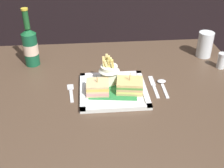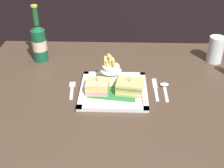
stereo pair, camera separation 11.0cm
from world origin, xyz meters
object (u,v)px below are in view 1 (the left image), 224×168
object	(u,v)px
square_plate	(113,90)
fries_cup	(109,71)
sandwich_half_left	(98,88)
salt_shaker	(221,62)
knife	(154,86)
beer_bottle	(30,46)
spoon	(162,84)
fork	(71,92)
dining_table	(111,116)
sandwich_half_right	(130,86)
water_glass	(205,46)

from	to	relation	value
square_plate	fries_cup	bearing A→B (deg)	104.19
fries_cup	sandwich_half_left	bearing A→B (deg)	-124.72
fries_cup	salt_shaker	bearing A→B (deg)	10.92
fries_cup	knife	bearing A→B (deg)	-8.16
beer_bottle	spoon	xyz separation A→B (m)	(0.53, -0.22, -0.08)
square_plate	fork	distance (m)	0.16
spoon	salt_shaker	size ratio (longest dim) A/B	1.86
fries_cup	beer_bottle	bearing A→B (deg)	148.22
dining_table	fork	bearing A→B (deg)	170.54
square_plate	fries_cup	distance (m)	0.08
sandwich_half_left	beer_bottle	world-z (taller)	beer_bottle
sandwich_half_right	fork	xyz separation A→B (m)	(-0.22, 0.03, -0.03)
spoon	salt_shaker	xyz separation A→B (m)	(0.28, 0.11, 0.03)
salt_shaker	fork	bearing A→B (deg)	-168.01
knife	spoon	world-z (taller)	spoon
square_plate	fork	size ratio (longest dim) A/B	2.02
sandwich_half_right	water_glass	world-z (taller)	water_glass
beer_bottle	spoon	size ratio (longest dim) A/B	1.97
sandwich_half_left	knife	size ratio (longest dim) A/B	0.53
sandwich_half_left	spoon	size ratio (longest dim) A/B	0.66
fries_cup	dining_table	bearing A→B (deg)	-88.21
knife	fork	bearing A→B (deg)	-177.18
square_plate	water_glass	xyz separation A→B (m)	(0.45, 0.27, 0.04)
dining_table	beer_bottle	xyz separation A→B (m)	(-0.32, 0.27, 0.20)
water_glass	knife	world-z (taller)	water_glass
fries_cup	knife	distance (m)	0.19
beer_bottle	square_plate	bearing A→B (deg)	-36.99
sandwich_half_right	knife	bearing A→B (deg)	22.49
square_plate	sandwich_half_left	bearing A→B (deg)	-166.85
beer_bottle	knife	world-z (taller)	beer_bottle
fork	spoon	xyz separation A→B (m)	(0.36, 0.02, 0.00)
water_glass	sandwich_half_left	bearing A→B (deg)	-151.02
salt_shaker	sandwich_half_left	bearing A→B (deg)	-163.27
sandwich_half_left	salt_shaker	distance (m)	0.56
square_plate	dining_table	bearing A→B (deg)	-131.68
square_plate	knife	distance (m)	0.16
dining_table	spoon	bearing A→B (deg)	12.51
fork	salt_shaker	xyz separation A→B (m)	(0.64, 0.14, 0.03)
water_glass	fork	distance (m)	0.66
sandwich_half_right	spoon	distance (m)	0.15
spoon	sandwich_half_right	bearing A→B (deg)	-160.93
dining_table	square_plate	size ratio (longest dim) A/B	4.44
sandwich_half_right	knife	distance (m)	0.11
sandwich_half_right	fries_cup	size ratio (longest dim) A/B	0.88
dining_table	sandwich_half_right	world-z (taller)	sandwich_half_right
square_plate	beer_bottle	xyz separation A→B (m)	(-0.34, 0.25, 0.08)
dining_table	salt_shaker	xyz separation A→B (m)	(0.49, 0.16, 0.14)
sandwich_half_left	square_plate	bearing A→B (deg)	13.15
square_plate	sandwich_half_right	distance (m)	0.07
square_plate	sandwich_half_left	distance (m)	0.07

